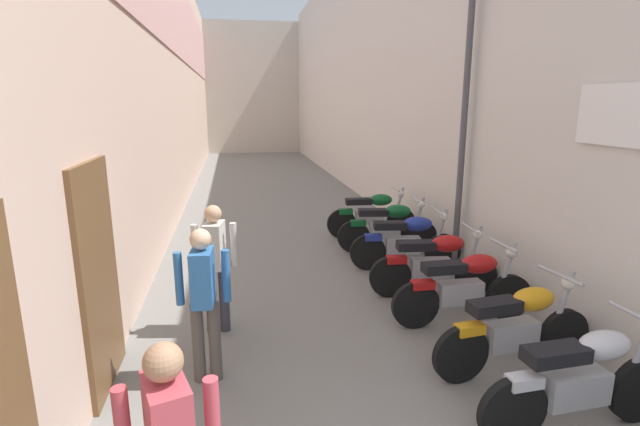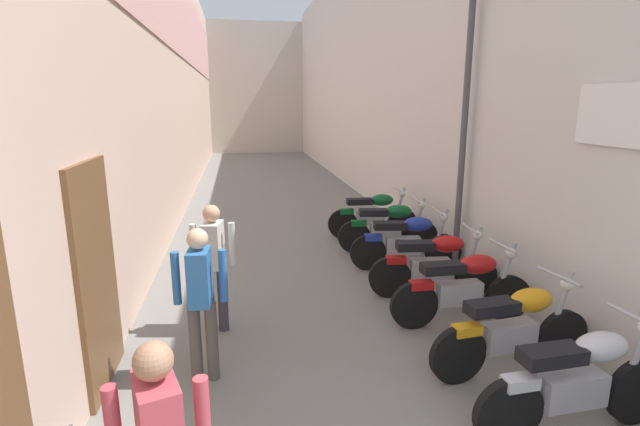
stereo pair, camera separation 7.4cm
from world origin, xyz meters
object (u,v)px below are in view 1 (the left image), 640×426
motorcycle_fourth (465,286)px  pedestrian_further_down (215,259)px  motorcycle_second (582,378)px  motorcycle_sixth (406,240)px  street_lamp (460,105)px  motorcycle_eighth (372,213)px  motorcycle_fifth (435,263)px  motorcycle_third (516,327)px  pedestrian_mid_alley (204,294)px  motorcycle_seventh (388,226)px

motorcycle_fourth → pedestrian_further_down: (-3.01, 0.35, 0.42)m
motorcycle_second → motorcycle_fourth: bearing=90.0°
motorcycle_sixth → street_lamp: street_lamp is taller
motorcycle_sixth → motorcycle_eighth: bearing=90.0°
pedestrian_further_down → street_lamp: 4.37m
motorcycle_fifth → pedestrian_further_down: (-3.01, -0.53, 0.42)m
motorcycle_third → pedestrian_further_down: size_ratio=1.18×
motorcycle_second → pedestrian_mid_alley: pedestrian_mid_alley is taller
motorcycle_fourth → pedestrian_mid_alley: (-3.09, -0.68, 0.42)m
motorcycle_seventh → motorcycle_eighth: 1.02m
motorcycle_seventh → street_lamp: street_lamp is taller
motorcycle_sixth → street_lamp: 2.29m
motorcycle_second → motorcycle_seventh: bearing=90.0°
motorcycle_eighth → street_lamp: 3.13m
motorcycle_second → motorcycle_sixth: (-0.00, 4.04, 0.00)m
motorcycle_second → pedestrian_mid_alley: bearing=156.4°
motorcycle_second → motorcycle_third: 0.93m
motorcycle_sixth → motorcycle_seventh: (-0.00, 0.95, 0.00)m
motorcycle_second → street_lamp: (0.70, 3.88, 2.17)m
motorcycle_seventh → motorcycle_fourth: bearing=-90.0°
motorcycle_fifth → motorcycle_seventh: 2.07m
motorcycle_fifth → motorcycle_sixth: bearing=90.0°
motorcycle_second → motorcycle_seventh: 4.99m
motorcycle_fourth → pedestrian_mid_alley: pedestrian_mid_alley is taller
motorcycle_seventh → motorcycle_fifth: bearing=-90.0°
pedestrian_mid_alley → motorcycle_eighth: bearing=56.5°
motorcycle_eighth → pedestrian_mid_alley: size_ratio=1.18×
motorcycle_seventh → motorcycle_eighth: (0.00, 1.02, 0.00)m
motorcycle_fifth → motorcycle_seventh: bearing=90.0°
motorcycle_seventh → pedestrian_mid_alley: size_ratio=1.17×
pedestrian_further_down → street_lamp: street_lamp is taller
motorcycle_sixth → pedestrian_mid_alley: bearing=-138.9°
motorcycle_eighth → pedestrian_mid_alley: (-3.09, -4.66, 0.42)m
motorcycle_third → motorcycle_fifth: 1.99m
pedestrian_mid_alley → pedestrian_further_down: same height
pedestrian_further_down → motorcycle_fourth: bearing=-6.7°
motorcycle_third → motorcycle_eighth: size_ratio=1.00×
pedestrian_mid_alley → motorcycle_second: bearing=-23.6°
street_lamp → motorcycle_third: bearing=-103.3°
motorcycle_second → motorcycle_fifth: size_ratio=1.00×
motorcycle_eighth → pedestrian_mid_alley: bearing=-123.5°
motorcycle_fifth → motorcycle_fourth: bearing=-90.0°
pedestrian_mid_alley → street_lamp: 4.88m
motorcycle_third → motorcycle_fifth: bearing=90.0°
motorcycle_third → pedestrian_further_down: pedestrian_further_down is taller
motorcycle_third → pedestrian_mid_alley: 3.15m
motorcycle_second → pedestrian_mid_alley: (-3.09, 1.35, 0.42)m
motorcycle_fourth → street_lamp: street_lamp is taller
motorcycle_third → motorcycle_seventh: 4.06m
motorcycle_sixth → pedestrian_mid_alley: size_ratio=1.17×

